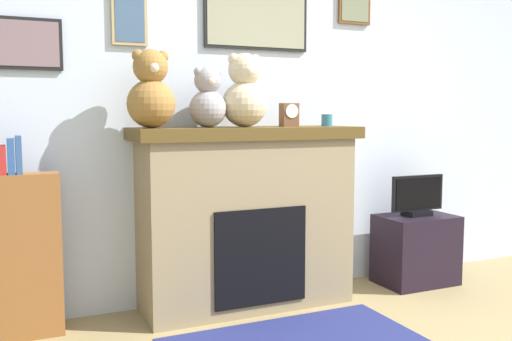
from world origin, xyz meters
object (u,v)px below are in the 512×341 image
at_px(fireplace, 247,217).
at_px(tv_stand, 416,249).
at_px(mantel_clock, 289,115).
at_px(teddy_bear_brown, 208,100).
at_px(bookshelf, 20,251).
at_px(teddy_bear_tan, 245,94).
at_px(television, 417,197).
at_px(candle_jar, 327,120).
at_px(teddy_bear_grey, 151,93).

distance_m(fireplace, tv_stand, 1.44).
bearing_deg(tv_stand, fireplace, 177.32).
distance_m(mantel_clock, teddy_bear_brown, 0.59).
distance_m(bookshelf, teddy_bear_tan, 1.68).
xyz_separation_m(television, candle_jar, (-0.79, 0.05, 0.59)).
xyz_separation_m(tv_stand, mantel_clock, (-1.09, 0.05, 1.04)).
distance_m(teddy_bear_grey, teddy_bear_brown, 0.37).
bearing_deg(teddy_bear_tan, bookshelf, 177.83).
bearing_deg(television, bookshelf, 177.94).
xyz_separation_m(candle_jar, mantel_clock, (-0.30, -0.00, 0.04)).
distance_m(bookshelf, teddy_bear_grey, 1.21).
xyz_separation_m(tv_stand, television, (0.00, -0.00, 0.41)).
height_order(fireplace, candle_jar, candle_jar).
bearing_deg(teddy_bear_tan, teddy_bear_grey, 180.00).
height_order(candle_jar, teddy_bear_tan, teddy_bear_tan).
height_order(teddy_bear_grey, teddy_bear_tan, teddy_bear_tan).
bearing_deg(teddy_bear_grey, television, -1.35).
height_order(candle_jar, mantel_clock, mantel_clock).
bearing_deg(tv_stand, teddy_bear_tan, 178.10).
relative_size(tv_stand, teddy_bear_tan, 1.20).
bearing_deg(mantel_clock, candle_jar, 0.27).
height_order(fireplace, teddy_bear_grey, teddy_bear_grey).
bearing_deg(mantel_clock, fireplace, 176.46).
xyz_separation_m(bookshelf, teddy_bear_brown, (1.14, -0.05, 0.88)).
bearing_deg(candle_jar, mantel_clock, -179.73).
relative_size(bookshelf, mantel_clock, 7.46).
bearing_deg(television, tv_stand, 90.00).
distance_m(candle_jar, teddy_bear_brown, 0.90).
xyz_separation_m(fireplace, mantel_clock, (0.31, -0.02, 0.69)).
bearing_deg(bookshelf, candle_jar, -1.47).
relative_size(fireplace, candle_jar, 18.25).
xyz_separation_m(teddy_bear_grey, teddy_bear_tan, (0.62, -0.00, 0.00)).
relative_size(candle_jar, teddy_bear_grey, 0.18).
bearing_deg(candle_jar, television, -3.56).
bearing_deg(fireplace, candle_jar, -1.66).
bearing_deg(fireplace, teddy_bear_tan, -139.69).
relative_size(bookshelf, candle_jar, 14.13).
relative_size(television, candle_jar, 5.50).
bearing_deg(teddy_bear_brown, teddy_bear_grey, -179.98).
height_order(tv_stand, television, television).
height_order(television, teddy_bear_grey, teddy_bear_grey).
height_order(television, teddy_bear_tan, teddy_bear_tan).
bearing_deg(television, fireplace, 177.27).
bearing_deg(tv_stand, bookshelf, 177.97).
xyz_separation_m(fireplace, tv_stand, (1.40, -0.07, -0.35)).
bearing_deg(teddy_bear_grey, tv_stand, -1.32).
xyz_separation_m(teddy_bear_grey, teddy_bear_brown, (0.37, 0.00, -0.04)).
bearing_deg(teddy_bear_grey, teddy_bear_tan, -0.00).
bearing_deg(fireplace, television, -2.73).
bearing_deg(bookshelf, teddy_bear_grey, -3.91).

